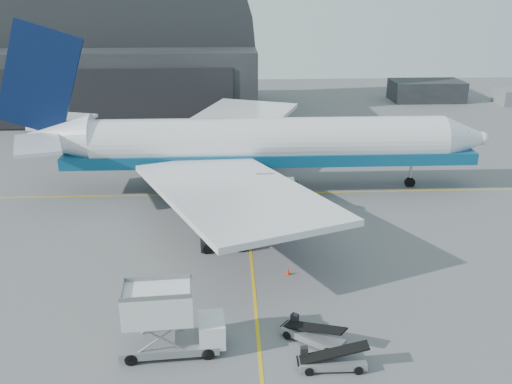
{
  "coord_description": "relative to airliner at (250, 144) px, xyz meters",
  "views": [
    {
      "loc": [
        -1.72,
        -40.68,
        22.76
      ],
      "look_at": [
        0.63,
        8.39,
        4.5
      ],
      "focal_mm": 40.0,
      "sensor_mm": 36.0,
      "label": 1
    }
  ],
  "objects": [
    {
      "name": "taxi_lines",
      "position": [
        -0.6,
        -8.88,
        -5.4
      ],
      "size": [
        80.0,
        42.12,
        0.02
      ],
      "color": "gold",
      "rests_on": "ground"
    },
    {
      "name": "belt_loader_b",
      "position": [
        2.99,
        -30.07,
        -4.87
      ],
      "size": [
        4.3,
        3.81,
        1.75
      ],
      "rotation": [
        0.0,
        0.0,
        -0.66
      ],
      "color": "slate",
      "rests_on": "ground"
    },
    {
      "name": "traffic_cone",
      "position": [
        2.32,
        -20.72,
        -5.15
      ],
      "size": [
        0.38,
        0.38,
        0.55
      ],
      "color": "#F42E07",
      "rests_on": "ground"
    },
    {
      "name": "airliner",
      "position": [
        0.0,
        0.0,
        0.0
      ],
      "size": [
        55.12,
        53.45,
        19.35
      ],
      "color": "white",
      "rests_on": "ground"
    },
    {
      "name": "hangar",
      "position": [
        -22.6,
        43.39,
        4.13
      ],
      "size": [
        50.0,
        28.3,
        28.0
      ],
      "color": "black",
      "rests_on": "ground"
    },
    {
      "name": "belt_loader_a",
      "position": [
        3.8,
        -32.87,
        -4.89
      ],
      "size": [
        4.46,
        1.6,
        1.7
      ],
      "rotation": [
        0.0,
        0.0,
        -0.01
      ],
      "color": "slate",
      "rests_on": "ground"
    },
    {
      "name": "ground",
      "position": [
        -0.6,
        -21.55,
        -5.41
      ],
      "size": [
        200.0,
        200.0,
        0.0
      ],
      "primitive_type": "plane",
      "color": "#565659",
      "rests_on": "ground"
    },
    {
      "name": "distant_bldg_a",
      "position": [
        37.4,
        50.45,
        -5.41
      ],
      "size": [
        14.0,
        8.0,
        4.0
      ],
      "primitive_type": "cube",
      "color": "black",
      "rests_on": "ground"
    },
    {
      "name": "catering_truck",
      "position": [
        -6.46,
        -30.71,
        -3.08
      ],
      "size": [
        6.88,
        3.01,
        4.61
      ],
      "rotation": [
        0.0,
        0.0,
        0.08
      ],
      "color": "slate",
      "rests_on": "ground"
    },
    {
      "name": "pushback_tug",
      "position": [
        -2.86,
        -15.33,
        -4.68
      ],
      "size": [
        4.4,
        2.78,
        1.96
      ],
      "rotation": [
        0.0,
        0.0,
        0.08
      ],
      "color": "black",
      "rests_on": "ground"
    }
  ]
}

